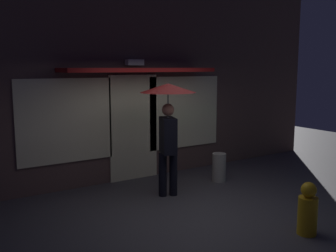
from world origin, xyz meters
TOP-DOWN VIEW (x-y plane):
  - ground_plane at (0.00, 0.00)m, footprint 18.00×18.00m
  - building_facade at (-0.00, 2.34)m, footprint 10.31×1.00m
  - person_with_umbrella at (-0.00, 0.85)m, footprint 1.00×1.00m
  - sidewalk_bollard at (1.39, 1.04)m, footprint 0.28×0.28m
  - fire_hydrant at (0.73, -1.64)m, footprint 0.27×0.27m

SIDE VIEW (x-z plane):
  - ground_plane at x=0.00m, z-range 0.00..0.00m
  - sidewalk_bollard at x=1.39m, z-range 0.00..0.59m
  - fire_hydrant at x=0.73m, z-range -0.03..0.73m
  - person_with_umbrella at x=0.00m, z-range 0.51..2.58m
  - building_facade at x=0.00m, z-range -0.02..4.31m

